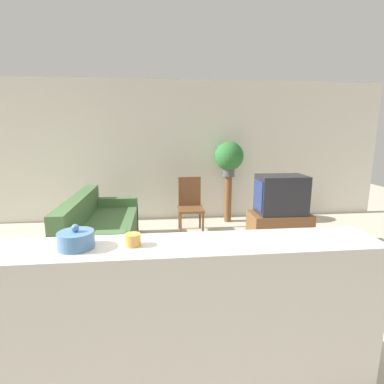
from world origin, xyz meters
name	(u,v)px	position (x,y,z in m)	size (l,w,h in m)	color
ground_plane	(165,323)	(0.00, 0.00, 0.00)	(14.00, 14.00, 0.00)	beige
wall_back	(160,152)	(0.00, 3.43, 1.35)	(9.00, 0.06, 2.70)	silver
couch	(100,233)	(-0.89, 1.73, 0.31)	(0.85, 1.93, 0.85)	#476B3D
tv_stand	(279,230)	(1.77, 1.67, 0.27)	(0.89, 0.50, 0.54)	brown
television	(281,195)	(1.76, 1.67, 0.83)	(0.71, 0.46, 0.57)	#232328
wooden_chair	(190,203)	(0.51, 2.60, 0.51)	(0.44, 0.44, 0.95)	brown
plant_stand	(228,199)	(1.29, 3.07, 0.45)	(0.14, 0.14, 0.89)	brown
potted_plant	(229,157)	(1.29, 3.07, 1.27)	(0.55, 0.55, 0.66)	#4C4C51
foreground_counter	(165,316)	(0.00, -0.66, 0.52)	(2.91, 0.44, 1.04)	beige
decorative_bowl	(76,240)	(-0.54, -0.66, 1.10)	(0.22, 0.22, 0.16)	#4C7AAD
candle_jar	(133,240)	(-0.19, -0.66, 1.08)	(0.10, 0.10, 0.08)	gold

